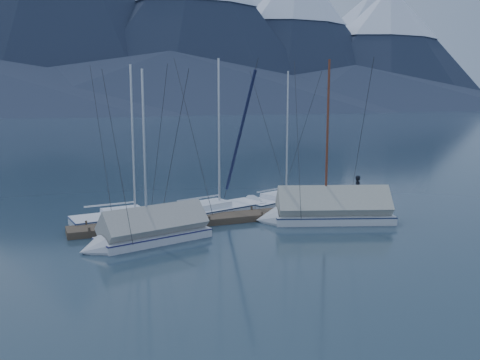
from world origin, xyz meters
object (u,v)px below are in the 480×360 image
Objects in this scene: sailboat_open_left at (144,217)px; sailboat_open_right at (291,199)px; sailboat_open_mid at (226,209)px; person at (358,190)px; sailboat_covered_near at (322,213)px; sailboat_covered_far at (144,234)px.

sailboat_open_right is at bearing 7.46° from sailboat_open_left.
sailboat_open_mid is 7.90m from person.
sailboat_covered_near reaches higher than sailboat_covered_far.
sailboat_open_left is 5.36× the size of person.
sailboat_open_left is at bearing 154.94° from sailboat_covered_near.
sailboat_covered_near is at bearing 2.95° from sailboat_covered_far.
sailboat_open_mid is at bearing 88.45° from person.
sailboat_open_left reaches higher than person.
sailboat_covered_far reaches higher than person.
sailboat_open_right is (4.93, 1.30, -0.01)m from sailboat_open_mid.
sailboat_open_right is 4.49m from person.
sailboat_open_right is at bearing 51.22° from person.
sailboat_covered_far is (-5.75, -4.59, 0.25)m from sailboat_open_mid.
sailboat_open_mid reaches higher than sailboat_covered_far.
sailboat_open_right is at bearing 14.72° from sailboat_open_mid.
sailboat_open_left is 0.95× the size of sailboat_open_mid.
sailboat_covered_near is at bearing -100.21° from sailboat_open_right.
sailboat_covered_near is 4.07m from person.
sailboat_open_left is 12.58m from person.
sailboat_open_left is 9.83m from sailboat_open_right.
sailboat_covered_near is (8.78, -4.11, 0.31)m from sailboat_open_left.
sailboat_open_right is 5.31× the size of person.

